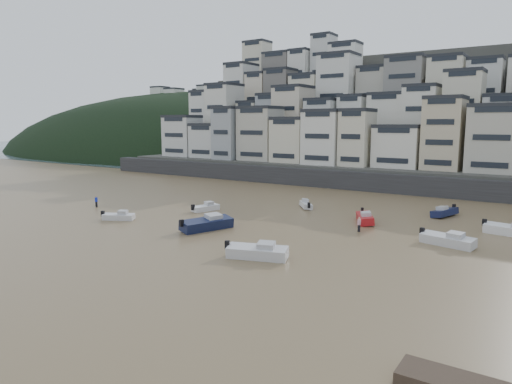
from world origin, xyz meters
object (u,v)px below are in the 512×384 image
Objects in this scene: person_blue at (96,201)px; boat_a at (257,250)px; boat_g at (512,228)px; boat_f at (206,207)px; boat_e at (365,216)px; boat_h at (306,204)px; boat_i at (445,211)px; boat_j at (118,215)px; person_pink at (359,224)px; boat_c at (207,222)px; boat_d at (448,238)px.

boat_a is at bearing -13.92° from person_blue.
boat_f is at bearing -157.69° from boat_g.
boat_f is at bearing -104.27° from boat_e.
boat_f is 15.15m from boat_h.
boat_g is 0.99× the size of boat_a.
boat_i is at bearing 113.71° from boat_e.
boat_a is at bearing -38.11° from boat_j.
boat_h is at bearing 140.49° from person_pink.
person_blue is at bearing 83.68° from boat_h.
person_blue is 1.00× the size of person_pink.
boat_d is (25.68, 8.40, -0.16)m from boat_c.
boat_a is at bearing -100.73° from boat_c.
boat_c reaches higher than boat_j.
boat_d is at bearing 7.09° from person_blue.
person_blue reaches higher than boat_e.
boat_f is 0.75× the size of boat_g.
boat_f is at bearing 59.03° from boat_c.
boat_j is 31.19m from person_pink.
boat_a is 36.34m from person_blue.
boat_j is 11.19m from person_blue.
boat_c is at bearing -26.18° from boat_i.
boat_f is 2.69× the size of person_blue.
boat_h is 27.25m from boat_j.
boat_e is at bearing -26.36° from boat_c.
boat_c is 18.18m from person_pink.
boat_d reaches higher than boat_e.
boat_a is (8.17, -25.83, 0.26)m from boat_h.
boat_g reaches higher than boat_h.
person_pink is at bearing -168.07° from boat_h.
boat_j is 40.47m from boat_d.
boat_e is 0.97× the size of boat_d.
boat_j is 25.35m from boat_a.
person_blue reaches higher than boat_g.
boat_g is 30.47m from boat_a.
boat_e reaches higher than boat_j.
boat_f is at bearing 93.73° from boat_h.
boat_c reaches higher than person_blue.
person_blue is at bearing 147.83° from boat_a.
person_pink is (39.35, 6.98, 0.00)m from person_blue.
boat_h is 27.60m from boat_g.
boat_g reaches higher than boat_d.
boat_i is (-8.67, 7.21, -0.11)m from boat_g.
boat_a reaches higher than boat_d.
person_blue is (-54.60, -14.81, 0.02)m from boat_g.
person_pink is at bearing -75.45° from boat_f.
boat_h is 32.03m from person_blue.
boat_g is 17.14m from person_pink.
person_blue is (-10.30, 4.37, 0.25)m from boat_j.
person_pink is (-15.25, -7.83, 0.02)m from boat_g.
boat_d reaches higher than boat_f.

